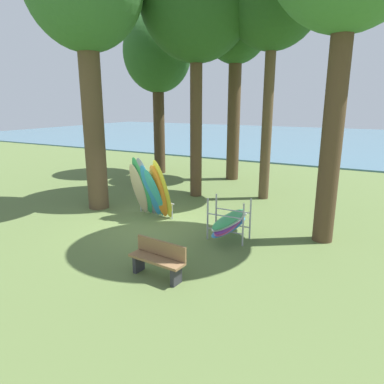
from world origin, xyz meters
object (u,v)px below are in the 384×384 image
(leaning_board_pile, at_px, (150,190))
(board_storage_rack, at_px, (229,222))
(tree_mid_behind, at_px, (157,55))
(park_bench, at_px, (158,259))
(tree_deep_back, at_px, (236,29))

(leaning_board_pile, relative_size, board_storage_rack, 1.02)
(tree_mid_behind, xyz_separation_m, leaning_board_pile, (4.23, -7.01, -5.40))
(tree_mid_behind, distance_m, board_storage_rack, 12.14)
(tree_mid_behind, distance_m, leaning_board_pile, 9.81)
(board_storage_rack, bearing_deg, park_bench, -101.11)
(tree_deep_back, xyz_separation_m, park_bench, (2.51, -10.83, -6.93))
(tree_deep_back, bearing_deg, board_storage_rack, -68.69)
(park_bench, bearing_deg, tree_deep_back, 103.07)
(tree_mid_behind, distance_m, tree_deep_back, 4.46)
(leaning_board_pile, relative_size, park_bench, 1.51)
(tree_mid_behind, height_order, park_bench, tree_mid_behind)
(tree_deep_back, distance_m, leaning_board_pile, 9.72)
(leaning_board_pile, height_order, park_bench, leaning_board_pile)
(tree_mid_behind, relative_size, leaning_board_pile, 3.98)
(tree_deep_back, xyz_separation_m, board_storage_rack, (3.09, -7.91, -6.86))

